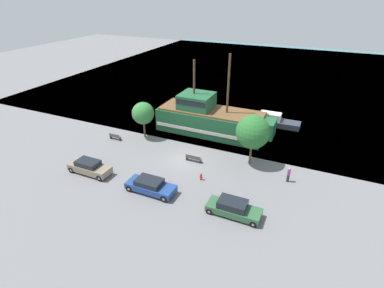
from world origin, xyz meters
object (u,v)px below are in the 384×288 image
at_px(bench_promenade_west, 193,158).
at_px(pedestrian_walking_near, 289,175).
at_px(parked_car_curb_mid, 89,167).
at_px(pirate_ship, 210,119).
at_px(moored_boat_outer, 196,99).
at_px(parked_car_curb_rear, 150,186).
at_px(bench_promenade_east, 115,137).
at_px(parked_car_curb_front, 233,208).
at_px(moored_boat_dockside, 273,121).
at_px(fire_hydrant, 201,177).

height_order(bench_promenade_west, pedestrian_walking_near, pedestrian_walking_near).
bearing_deg(parked_car_curb_mid, pirate_ship, 61.81).
distance_m(moored_boat_outer, parked_car_curb_rear, 25.91).
xyz_separation_m(pirate_ship, bench_promenade_east, (-10.62, -7.40, -1.56)).
bearing_deg(moored_boat_outer, bench_promenade_east, -103.32).
distance_m(pirate_ship, parked_car_curb_rear, 15.33).
bearing_deg(parked_car_curb_front, bench_promenade_east, 157.50).
distance_m(moored_boat_dockside, parked_car_curb_mid, 26.36).
xyz_separation_m(parked_car_curb_rear, fire_hydrant, (3.75, 3.94, -0.30)).
height_order(parked_car_curb_rear, pedestrian_walking_near, pedestrian_walking_near).
relative_size(pirate_ship, parked_car_curb_front, 3.30).
distance_m(fire_hydrant, bench_promenade_west, 3.80).
bearing_deg(bench_promenade_west, parked_car_curb_rear, -102.13).
distance_m(moored_boat_dockside, bench_promenade_east, 22.59).
xyz_separation_m(parked_car_curb_front, fire_hydrant, (-4.71, 3.82, -0.31)).
xyz_separation_m(moored_boat_outer, parked_car_curb_mid, (-1.58, -25.01, 0.07)).
distance_m(fire_hydrant, pedestrian_walking_near, 9.04).
bearing_deg(moored_boat_outer, parked_car_curb_front, -59.68).
relative_size(moored_boat_outer, fire_hydrant, 7.97).
bearing_deg(pirate_ship, moored_boat_outer, 123.45).
relative_size(moored_boat_dockside, parked_car_curb_rear, 1.52).
bearing_deg(moored_boat_outer, pirate_ship, -56.55).
height_order(pirate_ship, pedestrian_walking_near, pirate_ship).
bearing_deg(parked_car_curb_front, fire_hydrant, 140.90).
relative_size(moored_boat_outer, bench_promenade_west, 3.28).
xyz_separation_m(moored_boat_outer, parked_car_curb_rear, (6.19, -25.16, 0.02)).
relative_size(parked_car_curb_mid, bench_promenade_west, 2.60).
height_order(fire_hydrant, pedestrian_walking_near, pedestrian_walking_near).
bearing_deg(parked_car_curb_front, parked_car_curb_mid, 179.88).
xyz_separation_m(moored_boat_outer, fire_hydrant, (9.94, -21.22, -0.28)).
relative_size(parked_car_curb_front, bench_promenade_west, 2.60).
height_order(fire_hydrant, bench_promenade_west, bench_promenade_west).
relative_size(parked_car_curb_front, fire_hydrant, 6.31).
bearing_deg(bench_promenade_east, parked_car_curb_front, -22.50).
height_order(moored_boat_dockside, parked_car_curb_mid, moored_boat_dockside).
xyz_separation_m(bench_promenade_west, pedestrian_walking_near, (10.59, 0.38, 0.42)).
height_order(moored_boat_outer, bench_promenade_west, moored_boat_outer).
xyz_separation_m(parked_car_curb_front, pedestrian_walking_near, (3.65, 7.27, 0.14)).
bearing_deg(parked_car_curb_mid, moored_boat_outer, 86.39).
distance_m(parked_car_curb_front, parked_car_curb_rear, 8.45).
bearing_deg(bench_promenade_east, pedestrian_walking_near, -1.27).
bearing_deg(bench_promenade_west, pedestrian_walking_near, 2.03).
bearing_deg(pedestrian_walking_near, fire_hydrant, -157.60).
relative_size(parked_car_curb_front, bench_promenade_east, 3.01).
relative_size(pirate_ship, bench_promenade_west, 8.56).
relative_size(pirate_ship, parked_car_curb_rear, 3.22).
height_order(parked_car_curb_front, parked_car_curb_mid, parked_car_curb_mid).
bearing_deg(pirate_ship, parked_car_curb_mid, -118.19).
bearing_deg(parked_car_curb_mid, parked_car_curb_rear, -1.12).
xyz_separation_m(moored_boat_dockside, fire_hydrant, (-4.05, -17.48, -0.24)).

